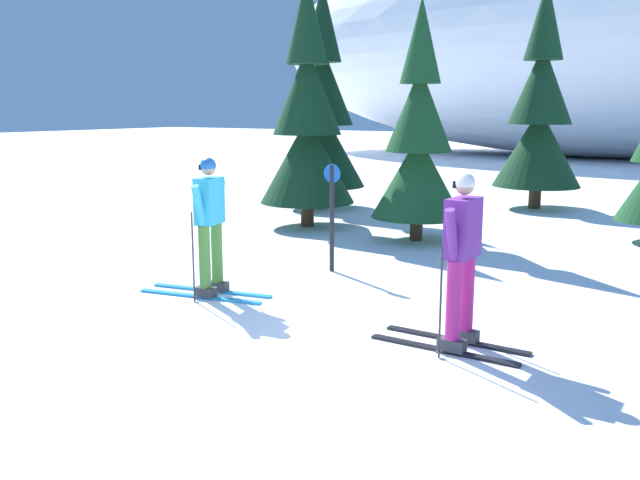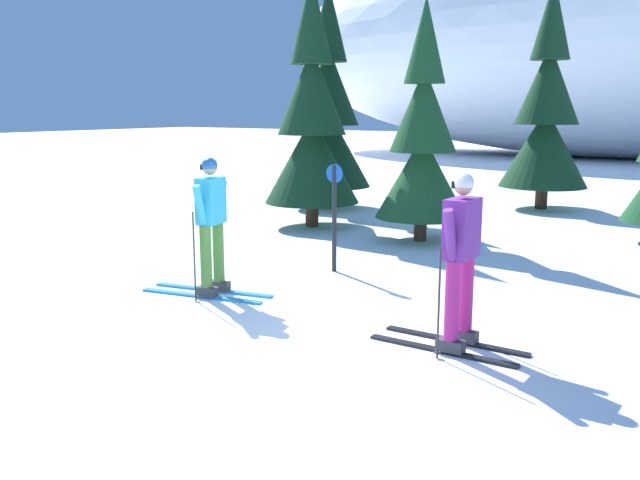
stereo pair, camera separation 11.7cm
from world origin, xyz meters
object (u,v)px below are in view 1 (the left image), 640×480
(pine_tree_far_left, at_px, (322,116))
(pine_tree_center, at_px, (419,142))
(skier_purple_jacket, at_px, (461,256))
(skier_cyan_jacket, at_px, (209,225))
(trail_marker_post, at_px, (332,212))
(pine_tree_center_left, at_px, (307,124))
(pine_tree_center_right, at_px, (540,115))

(pine_tree_far_left, height_order, pine_tree_center, pine_tree_far_left)
(skier_purple_jacket, bearing_deg, skier_cyan_jacket, 176.87)
(skier_purple_jacket, height_order, trail_marker_post, skier_purple_jacket)
(pine_tree_center_left, bearing_deg, pine_tree_far_left, 115.27)
(skier_cyan_jacket, distance_m, pine_tree_center_left, 5.68)
(skier_purple_jacket, distance_m, pine_tree_center_right, 10.92)
(pine_tree_center_right, relative_size, trail_marker_post, 3.35)
(pine_tree_center, bearing_deg, trail_marker_post, -91.19)
(pine_tree_center, distance_m, pine_tree_center_right, 5.51)
(skier_cyan_jacket, distance_m, skier_purple_jacket, 3.53)
(skier_cyan_jacket, height_order, pine_tree_far_left, pine_tree_far_left)
(pine_tree_center_left, bearing_deg, skier_cyan_jacket, -70.16)
(pine_tree_center, bearing_deg, skier_purple_jacket, -61.54)
(pine_tree_far_left, distance_m, pine_tree_center_right, 5.29)
(pine_tree_center_left, bearing_deg, pine_tree_center_right, 57.36)
(skier_cyan_jacket, relative_size, pine_tree_center_left, 0.36)
(skier_cyan_jacket, relative_size, pine_tree_center_right, 0.33)
(pine_tree_far_left, height_order, pine_tree_center_left, pine_tree_far_left)
(pine_tree_far_left, xyz_separation_m, trail_marker_post, (3.69, -5.65, -1.34))
(pine_tree_center_left, height_order, pine_tree_center, pine_tree_center_left)
(skier_cyan_jacket, xyz_separation_m, skier_purple_jacket, (3.53, -0.19, 0.02))
(pine_tree_center_right, bearing_deg, trail_marker_post, -95.53)
(skier_purple_jacket, relative_size, pine_tree_center_left, 0.36)
(pine_tree_far_left, relative_size, pine_tree_center_left, 1.07)
(skier_purple_jacket, xyz_separation_m, pine_tree_center_left, (-5.41, 5.42, 1.14))
(pine_tree_center, bearing_deg, pine_tree_center_right, 82.13)
(pine_tree_far_left, bearing_deg, skier_cyan_jacket, -68.38)
(pine_tree_far_left, bearing_deg, skier_purple_jacket, -50.16)
(pine_tree_center_left, distance_m, pine_tree_center_right, 6.21)
(pine_tree_far_left, bearing_deg, pine_tree_center_left, -64.73)
(skier_cyan_jacket, xyz_separation_m, pine_tree_center_right, (1.46, 10.45, 1.33))
(skier_cyan_jacket, relative_size, skier_purple_jacket, 1.00)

